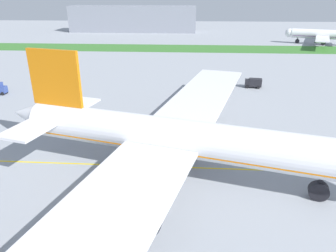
{
  "coord_description": "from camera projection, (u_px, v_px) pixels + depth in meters",
  "views": [
    {
      "loc": [
        4.52,
        -42.25,
        25.2
      ],
      "look_at": [
        1.08,
        8.76,
        3.84
      ],
      "focal_mm": 33.66,
      "sensor_mm": 36.0,
      "label": 1
    }
  ],
  "objects": [
    {
      "name": "ground_plane",
      "position": [
        157.0,
        170.0,
        48.9
      ],
      "size": [
        600.0,
        600.0,
        0.0
      ],
      "primitive_type": "plane",
      "color": "#9399A0",
      "rests_on": "ground"
    },
    {
      "name": "apron_taxi_line",
      "position": [
        158.0,
        166.0,
        49.98
      ],
      "size": [
        280.0,
        0.36,
        0.01
      ],
      "primitive_type": "cube",
      "color": "yellow",
      "rests_on": "ground"
    },
    {
      "name": "grass_median_strip",
      "position": [
        181.0,
        48.0,
        159.96
      ],
      "size": [
        320.0,
        24.0,
        0.1
      ],
      "primitive_type": "cube",
      "color": "#38722D",
      "rests_on": "ground"
    },
    {
      "name": "airliner_foreground",
      "position": [
        177.0,
        138.0,
        45.48
      ],
      "size": [
        57.65,
        93.91,
        17.71
      ],
      "color": "white",
      "rests_on": "ground"
    },
    {
      "name": "ground_crew_wingwalker_port",
      "position": [
        110.0,
        140.0,
        56.71
      ],
      "size": [
        0.44,
        0.47,
        1.57
      ],
      "color": "black",
      "rests_on": "ground"
    },
    {
      "name": "service_truck_catering_van",
      "position": [
        253.0,
        83.0,
        91.88
      ],
      "size": [
        4.98,
        3.08,
        2.69
      ],
      "color": "black",
      "rests_on": "ground"
    },
    {
      "name": "parked_airliner_far_left",
      "position": [
        321.0,
        34.0,
        170.3
      ],
      "size": [
        35.78,
        55.2,
        15.81
      ],
      "color": "white",
      "rests_on": "ground"
    },
    {
      "name": "terminal_building",
      "position": [
        133.0,
        19.0,
        229.69
      ],
      "size": [
        90.68,
        20.0,
        18.0
      ],
      "primitive_type": "cube",
      "color": "gray",
      "rests_on": "ground"
    }
  ]
}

